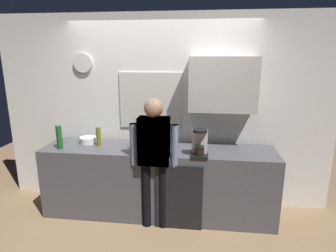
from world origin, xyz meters
name	(u,v)px	position (x,y,z in m)	size (l,w,h in m)	color
ground_plane	(155,225)	(0.00, 0.00, 0.00)	(8.00, 8.00, 0.00)	#8C6D4C
kitchen_counter	(158,181)	(0.00, 0.30, 0.45)	(2.96, 0.64, 0.91)	#4C4C51
dishwasher_panel	(179,198)	(0.30, -0.03, 0.41)	(0.56, 0.02, 0.82)	black
back_wall_assembly	(170,108)	(0.10, 0.70, 1.36)	(4.56, 0.42, 2.60)	white
coffee_maker	(200,144)	(0.53, 0.09, 1.06)	(0.20, 0.20, 0.33)	black
bottle_olive_oil	(99,136)	(-0.79, 0.31, 1.03)	(0.06, 0.06, 0.25)	olive
bottle_green_wine	(59,137)	(-1.23, 0.14, 1.06)	(0.07, 0.07, 0.30)	#195923
bottle_clear_soda	(143,134)	(-0.23, 0.43, 1.05)	(0.09, 0.09, 0.28)	#2D8C33
cup_yellow_cup	(175,151)	(0.24, 0.09, 0.95)	(0.07, 0.07, 0.09)	yellow
mixing_bowl	(88,140)	(-0.98, 0.41, 0.95)	(0.22, 0.22, 0.08)	white
dish_soap	(157,140)	(-0.03, 0.38, 0.99)	(0.06, 0.06, 0.18)	yellow
person_at_sink	(154,153)	(0.00, 0.00, 0.95)	(0.57, 0.22, 1.60)	#3F4766
person_guest	(154,153)	(0.00, 0.00, 0.95)	(0.57, 0.22, 1.60)	black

